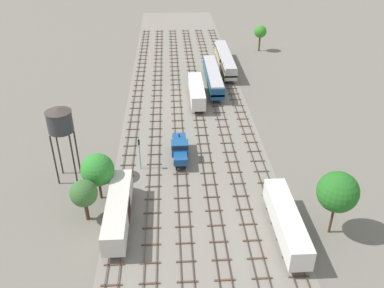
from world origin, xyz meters
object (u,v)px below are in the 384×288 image
at_px(freight_boxcar_far_left_near, 118,209).
at_px(passenger_coach_right_farther, 225,59).
at_px(signal_post_near, 139,150).
at_px(signal_post_nearest, 220,66).
at_px(shunter_loco_centre_left_mid, 180,148).
at_px(freight_boxcar_centre_midfar, 197,91).
at_px(diesel_railcar_centre_right_far, 213,76).
at_px(water_tower, 60,121).
at_px(freight_boxcar_right_nearest, 286,221).

height_order(freight_boxcar_far_left_near, passenger_coach_right_farther, passenger_coach_right_farther).
xyz_separation_m(passenger_coach_right_farther, signal_post_near, (-19.05, -43.70, 0.83)).
xyz_separation_m(freight_boxcar_far_left_near, signal_post_nearest, (19.04, 50.06, 0.78)).
relative_size(shunter_loco_centre_left_mid, freight_boxcar_centre_midfar, 0.60).
distance_m(diesel_railcar_centre_right_far, passenger_coach_right_farther, 12.12).
height_order(freight_boxcar_centre_midfar, diesel_railcar_centre_right_far, diesel_railcar_centre_right_far).
xyz_separation_m(diesel_railcar_centre_right_far, signal_post_near, (-14.82, -32.35, 0.85)).
bearing_deg(signal_post_nearest, passenger_coach_right_farther, 72.14).
distance_m(shunter_loco_centre_left_mid, freight_boxcar_centre_midfar, 22.47).
relative_size(freight_boxcar_centre_midfar, signal_post_nearest, 2.77).
bearing_deg(freight_boxcar_far_left_near, diesel_railcar_centre_right_far, 69.50).
height_order(water_tower, signal_post_near, water_tower).
bearing_deg(water_tower, diesel_railcar_centre_right_far, 53.32).
height_order(freight_boxcar_centre_midfar, signal_post_nearest, signal_post_nearest).
relative_size(freight_boxcar_centre_midfar, signal_post_near, 2.58).
distance_m(freight_boxcar_far_left_near, diesel_railcar_centre_right_far, 48.34).
distance_m(freight_boxcar_centre_midfar, passenger_coach_right_farther, 20.89).
relative_size(passenger_coach_right_farther, signal_post_near, 4.06).
bearing_deg(freight_boxcar_centre_midfar, diesel_railcar_centre_right_far, 61.38).
bearing_deg(freight_boxcar_centre_midfar, signal_post_near, -113.29).
relative_size(diesel_railcar_centre_right_far, signal_post_near, 3.78).
distance_m(passenger_coach_right_farther, water_tower, 55.02).
bearing_deg(shunter_loco_centre_left_mid, signal_post_near, -158.24).
bearing_deg(freight_boxcar_centre_midfar, signal_post_nearest, 63.15).
relative_size(freight_boxcar_centre_midfar, passenger_coach_right_farther, 0.64).
xyz_separation_m(freight_boxcar_right_nearest, diesel_railcar_centre_right_far, (-4.24, 48.68, 0.15)).
height_order(diesel_railcar_centre_right_far, signal_post_near, signal_post_near).
bearing_deg(signal_post_near, water_tower, -169.58).
bearing_deg(freight_boxcar_far_left_near, water_tower, 128.27).
xyz_separation_m(freight_boxcar_right_nearest, water_tower, (-29.81, 14.35, 7.40)).
bearing_deg(water_tower, signal_post_near, 10.42).
bearing_deg(shunter_loco_centre_left_mid, freight_boxcar_far_left_near, -118.68).
distance_m(freight_boxcar_right_nearest, diesel_railcar_centre_right_far, 48.86).
height_order(freight_boxcar_centre_midfar, water_tower, water_tower).
relative_size(freight_boxcar_far_left_near, shunter_loco_centre_left_mid, 1.65).
relative_size(shunter_loco_centre_left_mid, signal_post_nearest, 1.67).
height_order(freight_boxcar_right_nearest, shunter_loco_centre_left_mid, freight_boxcar_right_nearest).
bearing_deg(diesel_railcar_centre_right_far, freight_boxcar_far_left_near, -110.50).
relative_size(water_tower, signal_post_nearest, 2.35).
xyz_separation_m(water_tower, signal_post_nearest, (27.69, 39.11, -6.62)).
bearing_deg(passenger_coach_right_farther, freight_boxcar_far_left_near, -110.49).
height_order(passenger_coach_right_farther, signal_post_near, signal_post_near).
distance_m(water_tower, signal_post_nearest, 48.37).
xyz_separation_m(freight_boxcar_far_left_near, signal_post_near, (2.11, 12.93, 0.99)).
bearing_deg(shunter_loco_centre_left_mid, signal_post_nearest, 72.99).
bearing_deg(passenger_coach_right_farther, shunter_loco_centre_left_mid, -107.15).
distance_m(freight_boxcar_far_left_near, signal_post_nearest, 53.57).
bearing_deg(diesel_railcar_centre_right_far, passenger_coach_right_farther, 69.55).
bearing_deg(water_tower, freight_boxcar_far_left_near, -51.73).
distance_m(signal_post_nearest, signal_post_near, 40.81).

